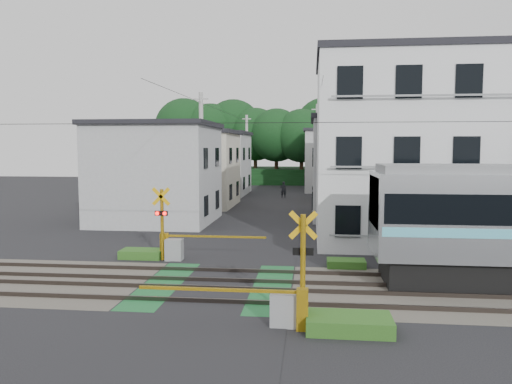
# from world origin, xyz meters

# --- Properties ---
(ground) EXTENTS (120.00, 120.00, 0.00)m
(ground) POSITION_xyz_m (0.00, 0.00, 0.00)
(ground) COLOR black
(track_bed) EXTENTS (120.00, 120.00, 0.14)m
(track_bed) POSITION_xyz_m (0.00, 0.00, 0.04)
(track_bed) COLOR #47423A
(track_bed) RESTS_ON ground
(crossing_signal_near) EXTENTS (4.74, 0.65, 3.09)m
(crossing_signal_near) POSITION_xyz_m (2.59, -3.65, 0.71)
(crossing_signal_near) COLOR #E3A70B
(crossing_signal_near) RESTS_ON ground
(crossing_signal_far) EXTENTS (4.74, 0.65, 3.09)m
(crossing_signal_far) POSITION_xyz_m (-2.59, 3.65, 0.71)
(crossing_signal_far) COLOR #E3A70B
(crossing_signal_far) RESTS_ON ground
(apartment_block) EXTENTS (10.20, 8.36, 9.30)m
(apartment_block) POSITION_xyz_m (8.50, 9.49, 4.66)
(apartment_block) COLOR silver
(apartment_block) RESTS_ON ground
(houses_row) EXTENTS (22.07, 31.35, 6.80)m
(houses_row) POSITION_xyz_m (0.25, 25.92, 3.24)
(houses_row) COLOR #A7A9AC
(houses_row) RESTS_ON ground
(tree_hill) EXTENTS (40.00, 12.57, 11.35)m
(tree_hill) POSITION_xyz_m (0.17, 49.40, 5.98)
(tree_hill) COLOR #113314
(tree_hill) RESTS_ON ground
(catenary) EXTENTS (60.00, 5.04, 7.00)m
(catenary) POSITION_xyz_m (6.00, 0.03, 3.70)
(catenary) COLOR #2D2D33
(catenary) RESTS_ON ground
(utility_poles) EXTENTS (7.90, 42.00, 8.00)m
(utility_poles) POSITION_xyz_m (-1.05, 23.01, 4.08)
(utility_poles) COLOR #A5A5A0
(utility_poles) RESTS_ON ground
(pedestrian) EXTENTS (0.62, 0.46, 1.54)m
(pedestrian) POSITION_xyz_m (0.58, 30.12, 0.77)
(pedestrian) COLOR black
(pedestrian) RESTS_ON ground
(weed_patches) EXTENTS (10.25, 8.80, 0.40)m
(weed_patches) POSITION_xyz_m (1.76, -0.09, 0.18)
(weed_patches) COLOR #2D5E1E
(weed_patches) RESTS_ON ground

